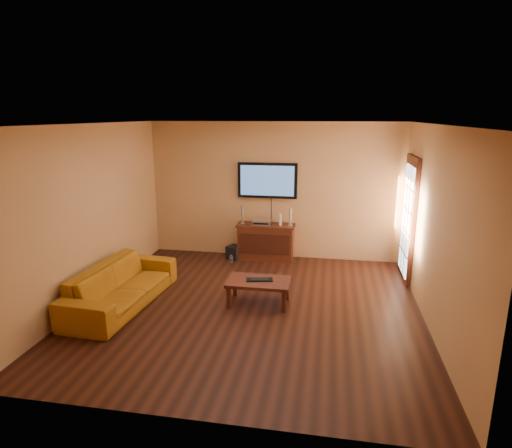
% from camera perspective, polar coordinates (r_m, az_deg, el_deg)
% --- Properties ---
extents(ground_plane, '(5.00, 5.00, 0.00)m').
position_cam_1_polar(ground_plane, '(6.57, -0.68, -11.10)').
color(ground_plane, black).
rests_on(ground_plane, ground).
extents(room_walls, '(5.00, 5.00, 5.00)m').
position_cam_1_polar(room_walls, '(6.64, 0.27, 4.52)').
color(room_walls, tan).
rests_on(room_walls, ground).
extents(french_door, '(0.07, 1.02, 2.22)m').
position_cam_1_polar(french_door, '(7.85, 19.63, 0.46)').
color(french_door, '#421A0F').
rests_on(french_door, ground).
extents(media_console, '(1.14, 0.44, 0.71)m').
position_cam_1_polar(media_console, '(8.55, 1.30, -2.37)').
color(media_console, '#421A0F').
rests_on(media_console, ground).
extents(television, '(1.18, 0.08, 0.70)m').
position_cam_1_polar(television, '(8.46, 1.53, 5.83)').
color(television, black).
rests_on(television, ground).
extents(coffee_table, '(0.95, 0.57, 0.38)m').
position_cam_1_polar(coffee_table, '(6.58, 0.35, -7.95)').
color(coffee_table, '#421A0F').
rests_on(coffee_table, ground).
extents(sofa, '(0.77, 2.19, 0.84)m').
position_cam_1_polar(sofa, '(6.83, -17.56, -6.95)').
color(sofa, '#A36612').
rests_on(sofa, ground).
extents(speaker_left, '(0.09, 0.09, 0.34)m').
position_cam_1_polar(speaker_left, '(8.50, -1.81, 1.10)').
color(speaker_left, silver).
rests_on(speaker_left, media_console).
extents(speaker_right, '(0.09, 0.09, 0.34)m').
position_cam_1_polar(speaker_right, '(8.36, 4.56, 0.83)').
color(speaker_right, silver).
rests_on(speaker_right, media_console).
extents(av_receiver, '(0.36, 0.26, 0.08)m').
position_cam_1_polar(av_receiver, '(8.47, 0.77, 0.24)').
color(av_receiver, silver).
rests_on(av_receiver, media_console).
extents(game_console, '(0.08, 0.17, 0.23)m').
position_cam_1_polar(game_console, '(8.41, 3.26, 0.62)').
color(game_console, white).
rests_on(game_console, media_console).
extents(subwoofer, '(0.34, 0.34, 0.26)m').
position_cam_1_polar(subwoofer, '(8.65, -2.89, -3.79)').
color(subwoofer, black).
rests_on(subwoofer, ground).
extents(bottle, '(0.07, 0.07, 0.19)m').
position_cam_1_polar(bottle, '(8.35, -3.32, -4.75)').
color(bottle, white).
rests_on(bottle, ground).
extents(keyboard, '(0.42, 0.22, 0.02)m').
position_cam_1_polar(keyboard, '(6.56, 0.48, -7.42)').
color(keyboard, black).
rests_on(keyboard, coffee_table).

